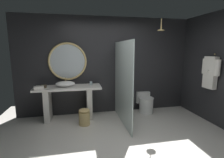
% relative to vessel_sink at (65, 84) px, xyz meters
% --- Properties ---
extents(ground_plane, '(5.76, 5.76, 0.00)m').
position_rel_vessel_sink_xyz_m(ground_plane, '(1.12, -1.58, -0.91)').
color(ground_plane, silver).
extents(back_wall_panel, '(4.80, 0.10, 2.60)m').
position_rel_vessel_sink_xyz_m(back_wall_panel, '(1.12, 0.32, 0.39)').
color(back_wall_panel, '#232326').
rests_on(back_wall_panel, ground_plane).
extents(side_wall_right, '(0.10, 2.47, 2.60)m').
position_rel_vessel_sink_xyz_m(side_wall_right, '(3.47, -0.82, 0.39)').
color(side_wall_right, '#232326').
rests_on(side_wall_right, ground_plane).
extents(vanity_counter, '(1.61, 0.56, 0.84)m').
position_rel_vessel_sink_xyz_m(vanity_counter, '(0.07, -0.03, -0.37)').
color(vanity_counter, silver).
rests_on(vanity_counter, ground_plane).
extents(vessel_sink, '(0.48, 0.39, 0.20)m').
position_rel_vessel_sink_xyz_m(vessel_sink, '(0.00, 0.00, 0.00)').
color(vessel_sink, white).
rests_on(vessel_sink, vanity_counter).
extents(tumbler_cup, '(0.07, 0.07, 0.10)m').
position_rel_vessel_sink_xyz_m(tumbler_cup, '(0.64, 0.03, -0.02)').
color(tumbler_cup, silver).
rests_on(tumbler_cup, vanity_counter).
extents(tissue_box, '(0.13, 0.12, 0.07)m').
position_rel_vessel_sink_xyz_m(tissue_box, '(-0.50, -0.06, -0.03)').
color(tissue_box, '#3D3323').
rests_on(tissue_box, vanity_counter).
extents(round_wall_mirror, '(0.97, 0.05, 0.97)m').
position_rel_vessel_sink_xyz_m(round_wall_mirror, '(0.07, 0.24, 0.53)').
color(round_wall_mirror, tan).
extents(shower_glass_panel, '(0.02, 1.53, 1.93)m').
position_rel_vessel_sink_xyz_m(shower_glass_panel, '(1.34, -0.49, 0.06)').
color(shower_glass_panel, silver).
rests_on(shower_glass_panel, ground_plane).
extents(rain_shower_head, '(0.17, 0.17, 0.30)m').
position_rel_vessel_sink_xyz_m(rain_shower_head, '(2.38, -0.23, 1.34)').
color(rain_shower_head, tan).
extents(hanging_bathrobe, '(0.20, 0.50, 0.81)m').
position_rel_vessel_sink_xyz_m(hanging_bathrobe, '(3.33, -0.89, 0.34)').
color(hanging_bathrobe, tan).
extents(toilet, '(0.40, 0.57, 0.54)m').
position_rel_vessel_sink_xyz_m(toilet, '(2.15, 0.04, -0.65)').
color(toilet, white).
rests_on(toilet, ground_plane).
extents(waste_bin, '(0.26, 0.26, 0.39)m').
position_rel_vessel_sink_xyz_m(waste_bin, '(0.43, -0.46, -0.71)').
color(waste_bin, tan).
rests_on(waste_bin, ground_plane).
extents(folded_hand_towel, '(0.24, 0.19, 0.07)m').
position_rel_vessel_sink_xyz_m(folded_hand_towel, '(-0.57, -0.21, -0.03)').
color(folded_hand_towel, silver).
rests_on(folded_hand_towel, vanity_counter).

